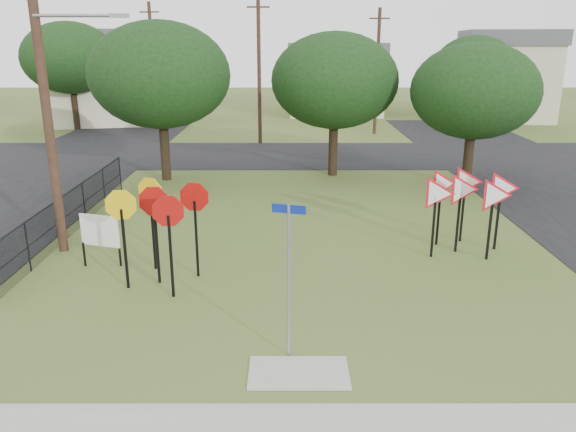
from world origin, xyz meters
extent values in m
plane|color=#3F541F|center=(0.00, 0.00, 0.00)|extent=(140.00, 140.00, 0.00)
cube|color=black|center=(-12.00, 10.00, 0.01)|extent=(8.00, 50.00, 0.02)
cube|color=black|center=(0.00, 20.00, 0.01)|extent=(60.00, 8.00, 0.02)
cube|color=gray|center=(0.00, -2.40, 0.01)|extent=(2.00, 1.20, 0.02)
cylinder|color=gray|center=(-0.20, -1.73, 1.65)|extent=(0.07, 0.07, 3.30)
cube|color=navy|center=(-0.20, -1.73, 3.22)|extent=(0.66, 0.20, 0.18)
cube|color=black|center=(-3.73, 2.01, 1.10)|extent=(0.07, 0.07, 2.20)
cube|color=black|center=(-2.74, 2.45, 1.10)|extent=(0.07, 0.07, 2.20)
cube|color=black|center=(-3.18, 1.13, 1.10)|extent=(0.07, 0.07, 2.20)
cube|color=black|center=(-4.50, 1.68, 1.10)|extent=(0.07, 0.07, 2.20)
cube|color=black|center=(-4.06, 3.00, 1.10)|extent=(0.07, 0.07, 2.20)
cube|color=black|center=(4.18, 3.95, 0.98)|extent=(0.07, 0.07, 1.95)
cube|color=black|center=(5.05, 4.38, 0.98)|extent=(0.07, 0.07, 1.95)
cube|color=black|center=(5.81, 3.73, 0.98)|extent=(0.07, 0.07, 1.95)
cube|color=black|center=(4.62, 5.03, 0.98)|extent=(0.07, 0.07, 1.95)
cube|color=black|center=(5.48, 5.36, 0.98)|extent=(0.07, 0.07, 1.95)
cube|color=black|center=(6.35, 4.60, 0.98)|extent=(0.07, 0.07, 1.95)
cube|color=black|center=(-6.18, 3.20, 0.37)|extent=(0.05, 0.05, 0.73)
cube|color=black|center=(-5.13, 3.20, 0.37)|extent=(0.05, 0.05, 0.73)
cube|color=white|center=(-5.65, 3.20, 1.10)|extent=(1.21, 0.40, 0.94)
cylinder|color=#40291D|center=(-7.30, 4.50, 5.00)|extent=(0.28, 0.28, 10.00)
cylinder|color=gray|center=(-6.10, 4.40, 7.00)|extent=(2.40, 0.10, 0.10)
cube|color=gray|center=(-4.90, 4.40, 7.00)|extent=(0.50, 0.18, 0.12)
cylinder|color=#40291D|center=(-2.00, 24.00, 4.50)|extent=(0.24, 0.24, 9.00)
cube|color=#40291D|center=(-2.00, 24.00, 8.30)|extent=(1.40, 0.10, 0.10)
cylinder|color=#40291D|center=(6.00, 28.00, 4.25)|extent=(0.24, 0.24, 8.50)
cube|color=#40291D|center=(6.00, 28.00, 7.80)|extent=(1.40, 0.10, 0.10)
cylinder|color=#40291D|center=(-10.00, 30.00, 4.50)|extent=(0.24, 0.24, 9.00)
cube|color=#40291D|center=(-10.00, 30.00, 8.30)|extent=(1.40, 0.10, 0.10)
cylinder|color=black|center=(-7.60, 2.80, 0.75)|extent=(0.05, 0.05, 1.50)
cylinder|color=black|center=(-7.60, 5.10, 0.75)|extent=(0.05, 0.05, 1.50)
cylinder|color=black|center=(-7.60, 7.40, 0.75)|extent=(0.05, 0.05, 1.50)
cylinder|color=black|center=(-7.60, 9.70, 0.75)|extent=(0.05, 0.05, 1.50)
cylinder|color=black|center=(-7.60, 12.00, 0.75)|extent=(0.05, 0.05, 1.50)
cube|color=black|center=(-7.60, 6.25, 1.46)|extent=(0.03, 11.50, 0.03)
cube|color=black|center=(-7.60, 6.25, 0.75)|extent=(0.03, 11.50, 0.03)
cube|color=black|center=(-7.60, 6.25, 0.75)|extent=(0.01, 11.50, 1.50)
cube|color=beige|center=(-14.00, 34.00, 3.00)|extent=(10.08, 8.46, 6.00)
cube|color=#4E4E53|center=(-14.00, 34.00, 6.60)|extent=(10.58, 8.88, 1.20)
cube|color=beige|center=(4.00, 40.00, 2.50)|extent=(8.00, 8.00, 5.00)
cube|color=#4E4E53|center=(4.00, 40.00, 5.60)|extent=(8.40, 8.40, 1.20)
cube|color=beige|center=(18.00, 36.00, 3.00)|extent=(7.91, 7.91, 6.00)
cube|color=#4E4E53|center=(18.00, 36.00, 6.60)|extent=(8.30, 8.30, 1.20)
cylinder|color=black|center=(-6.00, 14.00, 1.31)|extent=(0.44, 0.44, 2.62)
ellipsoid|color=black|center=(-6.00, 14.00, 4.87)|extent=(6.40, 6.40, 4.80)
cylinder|color=black|center=(2.00, 15.00, 1.22)|extent=(0.44, 0.44, 2.45)
ellipsoid|color=black|center=(2.00, 15.00, 4.55)|extent=(6.00, 6.00, 4.50)
cylinder|color=black|center=(8.00, 13.00, 1.14)|extent=(0.44, 0.44, 2.27)
ellipsoid|color=black|center=(8.00, 13.00, 4.23)|extent=(5.60, 5.60, 4.20)
cylinder|color=black|center=(-16.00, 30.00, 1.40)|extent=(0.44, 0.44, 2.80)
ellipsoid|color=black|center=(-16.00, 30.00, 5.18)|extent=(6.80, 6.80, 5.10)
cylinder|color=black|center=(14.00, 32.00, 1.22)|extent=(0.44, 0.44, 2.45)
ellipsoid|color=black|center=(14.00, 32.00, 4.55)|extent=(6.00, 6.00, 4.50)
camera|label=1|loc=(-0.22, -12.12, 6.32)|focal=35.00mm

